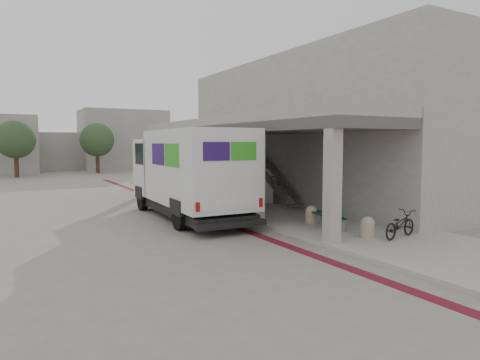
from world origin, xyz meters
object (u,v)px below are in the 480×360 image
bench (326,218)px  bicycle_black (400,224)px  fedex_truck (188,172)px  utility_cabinet (273,191)px

bench → bicycle_black: 2.43m
fedex_truck → bench: fedex_truck is taller
bench → utility_cabinet: utility_cabinet is taller
utility_cabinet → bicycle_black: (-0.81, -8.00, -0.15)m
bench → utility_cabinet: 5.97m
bench → utility_cabinet: bearing=84.2°
utility_cabinet → bicycle_black: utility_cabinet is taller
fedex_truck → bicycle_black: fedex_truck is taller
utility_cabinet → bicycle_black: bearing=-99.9°
fedex_truck → bicycle_black: bearing=-59.0°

